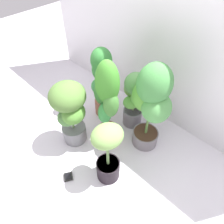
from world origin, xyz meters
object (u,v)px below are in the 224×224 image
potted_plant_back_left (102,79)px  floor_fan (68,96)px  potted_plant_back_center (134,98)px  potted_plant_back_right (151,101)px  potted_plant_front_right (107,150)px  potted_plant_front_left (69,108)px  potted_plant_center (107,99)px  hygrometer_box (68,177)px

potted_plant_back_left → floor_fan: size_ratio=2.44×
potted_plant_back_center → potted_plant_back_right: 0.36m
potted_plant_front_right → potted_plant_front_left: size_ratio=0.93×
potted_plant_back_center → potted_plant_front_left: potted_plant_front_left is taller
potted_plant_front_right → potted_plant_back_left: bearing=138.7°
potted_plant_center → hygrometer_box: potted_plant_center is taller
potted_plant_back_left → potted_plant_front_left: bearing=-82.2°
potted_plant_back_center → floor_fan: (-0.69, -0.36, -0.16)m
potted_plant_front_right → floor_fan: potted_plant_front_right is taller
potted_plant_back_right → potted_plant_front_left: bearing=-138.9°
potted_plant_back_center → potted_plant_front_right: potted_plant_back_center is taller
potted_plant_back_center → potted_plant_back_left: (-0.36, -0.12, 0.12)m
potted_plant_front_right → potted_plant_back_left: 0.82m
potted_plant_back_center → potted_plant_center: bearing=-97.7°
potted_plant_back_right → potted_plant_back_left: (-0.63, -0.00, -0.09)m
potted_plant_front_right → floor_fan: (-0.94, 0.29, -0.15)m
potted_plant_front_right → floor_fan: bearing=162.9°
potted_plant_front_left → hygrometer_box: potted_plant_front_left is taller
hygrometer_box → floor_fan: (-0.71, 0.58, 0.22)m
potted_plant_back_center → potted_plant_back_right: potted_plant_back_right is taller
potted_plant_front_right → hygrometer_box: size_ratio=6.19×
potted_plant_back_left → potted_plant_front_left: size_ratio=1.17×
potted_plant_back_right → potted_plant_center: bearing=-143.2°
floor_fan → potted_plant_front_right: bearing=127.2°
potted_plant_front_right → potted_plant_back_center: bearing=111.1°
potted_plant_back_left → floor_fan: bearing=-142.7°
potted_plant_back_center → floor_fan: 0.79m
potted_plant_front_left → potted_plant_center: potted_plant_center is taller
potted_plant_back_right → potted_plant_front_left: (-0.56, -0.49, -0.13)m
potted_plant_back_center → potted_plant_back_left: size_ratio=0.80×
potted_plant_front_left → potted_plant_center: bearing=46.0°
potted_plant_back_center → potted_plant_front_left: bearing=-115.9°
potted_plant_back_center → potted_plant_front_left: (-0.29, -0.60, 0.07)m
potted_plant_front_left → hygrometer_box: (0.31, -0.34, -0.45)m
potted_plant_center → floor_fan: size_ratio=2.76×
potted_plant_back_left → potted_plant_center: bearing=-36.7°
potted_plant_back_center → potted_plant_front_left: 0.67m
potted_plant_center → potted_plant_back_right: bearing=36.8°
potted_plant_back_right → potted_plant_front_right: 0.58m
potted_plant_front_right → potted_plant_back_left: size_ratio=0.79×
potted_plant_back_right → potted_plant_back_left: bearing=-179.6°
potted_plant_back_left → potted_plant_front_left: 0.49m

